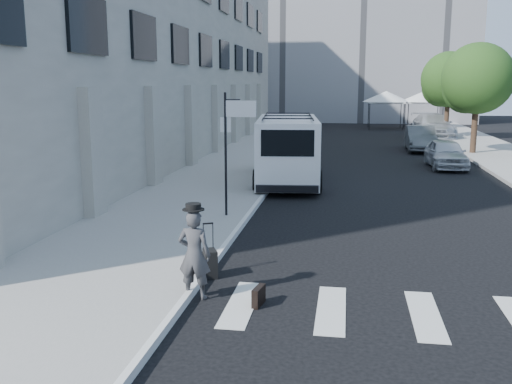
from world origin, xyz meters
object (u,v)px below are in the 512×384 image
(businessman, at_px, (194,255))
(parked_car_b, at_px, (420,138))
(suitcase, at_px, (210,263))
(parked_car_c, at_px, (433,126))
(briefcase, at_px, (259,296))
(cargo_van, at_px, (287,150))
(parked_car_a, at_px, (446,154))

(businessman, xyz_separation_m, parked_car_b, (6.90, 24.50, -0.11))
(suitcase, relative_size, parked_car_c, 0.19)
(briefcase, xyz_separation_m, cargo_van, (-0.83, 12.79, 1.15))
(suitcase, bearing_deg, parked_car_a, 42.01)
(suitcase, distance_m, cargo_van, 11.50)
(businessman, xyz_separation_m, parked_car_a, (7.25, 17.72, -0.16))
(briefcase, bearing_deg, parked_car_a, 81.80)
(cargo_van, relative_size, parked_car_c, 1.19)
(suitcase, bearing_deg, businessman, -114.27)
(businessman, height_order, suitcase, businessman)
(parked_car_b, bearing_deg, parked_car_a, -85.55)
(parked_car_b, bearing_deg, briefcase, -101.51)
(businessman, bearing_deg, parked_car_a, -109.12)
(businessman, distance_m, suitcase, 1.31)
(cargo_van, bearing_deg, parked_car_a, 30.55)
(briefcase, relative_size, parked_car_c, 0.07)
(parked_car_b, bearing_deg, businessman, -104.24)
(businessman, distance_m, briefcase, 1.39)
(cargo_van, distance_m, parked_car_c, 21.63)
(suitcase, height_order, cargo_van, cargo_van)
(suitcase, bearing_deg, cargo_van, 63.81)
(businessman, distance_m, parked_car_b, 25.46)
(parked_car_a, xyz_separation_m, parked_car_b, (-0.35, 6.78, 0.05))
(briefcase, distance_m, parked_car_c, 33.60)
(businessman, height_order, briefcase, businessman)
(parked_car_c, bearing_deg, briefcase, -106.76)
(cargo_van, height_order, parked_car_b, cargo_van)
(businessman, relative_size, cargo_van, 0.24)
(suitcase, distance_m, parked_car_a, 18.06)
(suitcase, height_order, parked_car_b, parked_car_b)
(cargo_van, height_order, parked_car_a, cargo_van)
(briefcase, distance_m, parked_car_a, 18.87)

